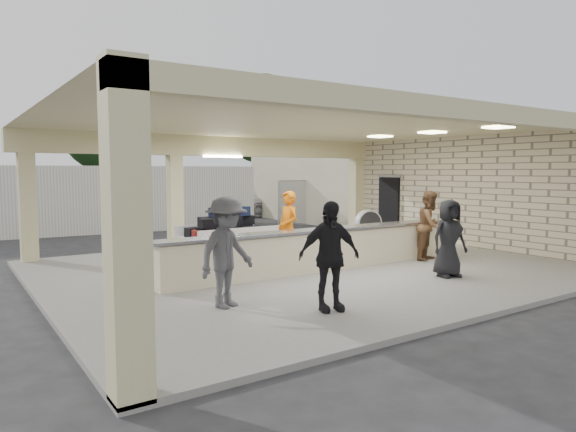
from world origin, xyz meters
TOP-DOWN VIEW (x-y plane):
  - ground at (0.00, 0.00)m, footprint 120.00×120.00m
  - pavilion at (0.21, 0.66)m, footprint 12.01×10.00m
  - baggage_counter at (0.00, -0.50)m, footprint 8.20×0.58m
  - luggage_cart at (-1.20, 2.05)m, footprint 2.37×1.48m
  - drum_fan at (4.76, 3.00)m, footprint 0.95×0.55m
  - baggage_handler at (-0.38, 0.31)m, footprint 0.37×0.68m
  - passenger_a at (3.23, -1.00)m, footprint 0.96×0.68m
  - passenger_b at (-2.04, -3.36)m, footprint 1.14×0.65m
  - passenger_c at (-3.36, -2.23)m, footprint 1.30×0.85m
  - passenger_d at (1.86, -2.68)m, footprint 0.89×0.52m
  - car_white_a at (8.14, 13.73)m, footprint 4.94×2.89m
  - car_white_b at (10.82, 12.82)m, footprint 4.90×1.98m
  - car_dark at (5.25, 15.64)m, footprint 4.33×2.71m
  - container_white at (-1.77, 11.43)m, footprint 12.27×3.26m
  - fence at (11.00, 9.00)m, footprint 12.06×0.06m
  - tree_mid at (2.32, 26.16)m, footprint 6.00×5.60m
  - tree_right at (14.32, 25.16)m, footprint 7.20×7.00m
  - adjacent_building at (9.50, 10.00)m, footprint 6.00×8.00m

SIDE VIEW (x-z plane):
  - ground at x=0.00m, z-range 0.00..0.00m
  - baggage_counter at x=0.00m, z-range 0.10..1.08m
  - drum_fan at x=4.76m, z-range 0.13..1.14m
  - car_white_a at x=8.14m, z-range 0.00..1.33m
  - car_dark at x=5.25m, z-range 0.00..1.36m
  - car_white_b at x=10.82m, z-range 0.00..1.53m
  - luggage_cart at x=-1.20m, z-range 0.15..1.53m
  - passenger_d at x=1.86m, z-range 0.10..1.81m
  - passenger_a at x=3.23m, z-range 0.10..1.91m
  - passenger_b at x=-2.04m, z-range 0.10..1.94m
  - baggage_handler at x=-0.38m, z-range 0.10..1.95m
  - passenger_c at x=-3.36m, z-range 0.10..2.00m
  - fence at x=11.00m, z-range 0.04..2.07m
  - container_white at x=-1.77m, z-range 0.00..2.63m
  - pavilion at x=0.21m, z-range -0.43..3.12m
  - adjacent_building at x=9.50m, z-range 0.00..3.20m
  - tree_mid at x=2.32m, z-range 0.96..8.96m
  - tree_right at x=14.32m, z-range 1.21..11.21m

